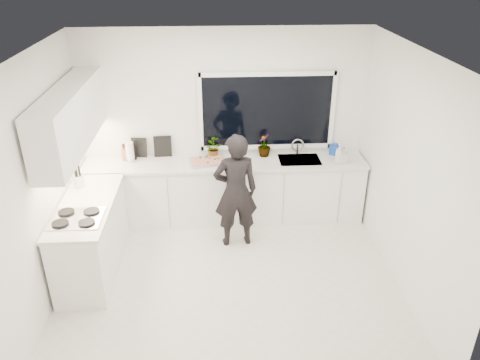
{
  "coord_description": "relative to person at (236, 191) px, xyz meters",
  "views": [
    {
      "loc": [
        -0.14,
        -4.52,
        3.63
      ],
      "look_at": [
        0.15,
        0.4,
        1.15
      ],
      "focal_mm": 35.0,
      "sensor_mm": 36.0,
      "label": 1
    }
  ],
  "objects": [
    {
      "name": "floor",
      "position": [
        -0.11,
        -0.8,
        -0.8
      ],
      "size": [
        4.0,
        3.5,
        0.02
      ],
      "primitive_type": "cube",
      "color": "beige",
      "rests_on": "ground"
    },
    {
      "name": "knife_block",
      "position": [
        -1.49,
        0.79,
        0.24
      ],
      "size": [
        0.13,
        0.1,
        0.22
      ],
      "primitive_type": "cube",
      "rotation": [
        0.0,
        0.0,
        -0.02
      ],
      "color": "olive",
      "rests_on": "countertop_back"
    },
    {
      "name": "picture_frame_small",
      "position": [
        -0.99,
        0.89,
        0.28
      ],
      "size": [
        0.25,
        0.03,
        0.3
      ],
      "primitive_type": "cube",
      "rotation": [
        0.0,
        0.0,
        0.04
      ],
      "color": "black",
      "rests_on": "countertop_back"
    },
    {
      "name": "stovetop",
      "position": [
        -1.8,
        -0.8,
        0.15
      ],
      "size": [
        0.56,
        0.48,
        0.03
      ],
      "primitive_type": "cube",
      "color": "black",
      "rests_on": "countertop_left"
    },
    {
      "name": "window",
      "position": [
        0.49,
        0.93,
        0.76
      ],
      "size": [
        1.8,
        0.02,
        1.0
      ],
      "primitive_type": "cube",
      "color": "black",
      "rests_on": "wall_back"
    },
    {
      "name": "upper_cabinets",
      "position": [
        -1.9,
        -0.1,
        1.06
      ],
      "size": [
        0.34,
        2.1,
        0.7
      ],
      "primitive_type": "cube",
      "color": "white",
      "rests_on": "wall_left"
    },
    {
      "name": "sink",
      "position": [
        0.94,
        0.65,
        0.08
      ],
      "size": [
        0.58,
        0.42,
        0.14
      ],
      "primitive_type": "cube",
      "color": "silver",
      "rests_on": "countertop_back"
    },
    {
      "name": "countertop_left",
      "position": [
        -1.78,
        -0.45,
        0.11
      ],
      "size": [
        0.62,
        1.6,
        0.04
      ],
      "primitive_type": "cube",
      "color": "silver",
      "rests_on": "base_cabinets_left"
    },
    {
      "name": "wall_left",
      "position": [
        -2.12,
        -0.8,
        0.56
      ],
      "size": [
        0.02,
        3.5,
        2.7
      ],
      "primitive_type": "cube",
      "color": "white",
      "rests_on": "ground"
    },
    {
      "name": "paper_towel_roll",
      "position": [
        -1.44,
        0.75,
        0.26
      ],
      "size": [
        0.13,
        0.13,
        0.26
      ],
      "primitive_type": "cylinder",
      "rotation": [
        0.0,
        0.0,
        -0.21
      ],
      "color": "white",
      "rests_on": "countertop_back"
    },
    {
      "name": "person",
      "position": [
        0.0,
        0.0,
        0.0
      ],
      "size": [
        0.62,
        0.45,
        1.58
      ],
      "primitive_type": "imported",
      "rotation": [
        0.0,
        0.0,
        3.27
      ],
      "color": "black",
      "rests_on": "floor"
    },
    {
      "name": "pizza",
      "position": [
        -0.36,
        0.62,
        0.16
      ],
      "size": [
        0.5,
        0.39,
        0.01
      ],
      "primitive_type": "cube",
      "rotation": [
        0.0,
        0.0,
        0.16
      ],
      "color": "#BA3418",
      "rests_on": "pizza_tray"
    },
    {
      "name": "countertop_back",
      "position": [
        -0.11,
        0.64,
        0.11
      ],
      "size": [
        3.94,
        0.62,
        0.04
      ],
      "primitive_type": "cube",
      "color": "silver",
      "rests_on": "base_cabinets_back"
    },
    {
      "name": "herb_plants",
      "position": [
        0.05,
        0.81,
        0.28
      ],
      "size": [
        1.01,
        0.32,
        0.33
      ],
      "color": "#26662D",
      "rests_on": "countertop_back"
    },
    {
      "name": "faucet",
      "position": [
        0.94,
        0.85,
        0.24
      ],
      "size": [
        0.03,
        0.03,
        0.22
      ],
      "primitive_type": "cylinder",
      "color": "silver",
      "rests_on": "countertop_back"
    },
    {
      "name": "wall_right",
      "position": [
        1.9,
        -0.8,
        0.56
      ],
      "size": [
        0.02,
        3.5,
        2.7
      ],
      "primitive_type": "cube",
      "color": "white",
      "rests_on": "ground"
    },
    {
      "name": "base_cabinets_back",
      "position": [
        -0.11,
        0.65,
        -0.35
      ],
      "size": [
        3.92,
        0.58,
        0.88
      ],
      "primitive_type": "cube",
      "color": "white",
      "rests_on": "floor"
    },
    {
      "name": "soap_bottles",
      "position": [
        1.48,
        0.5,
        0.26
      ],
      "size": [
        0.19,
        0.14,
        0.28
      ],
      "color": "#D8BF66",
      "rests_on": "countertop_back"
    },
    {
      "name": "watering_can",
      "position": [
        1.46,
        0.81,
        0.2
      ],
      "size": [
        0.16,
        0.16,
        0.13
      ],
      "primitive_type": "cylinder",
      "rotation": [
        0.0,
        0.0,
        0.12
      ],
      "color": "#1342B7",
      "rests_on": "countertop_back"
    },
    {
      "name": "ceiling",
      "position": [
        -0.11,
        -0.8,
        1.92
      ],
      "size": [
        4.0,
        3.5,
        0.02
      ],
      "primitive_type": "cube",
      "color": "white",
      "rests_on": "wall_back"
    },
    {
      "name": "pizza_tray",
      "position": [
        -0.36,
        0.62,
        0.15
      ],
      "size": [
        0.55,
        0.44,
        0.03
      ],
      "primitive_type": "cube",
      "rotation": [
        0.0,
        0.0,
        0.16
      ],
      "color": "silver",
      "rests_on": "countertop_back"
    },
    {
      "name": "base_cabinets_left",
      "position": [
        -1.78,
        -0.45,
        -0.35
      ],
      "size": [
        0.58,
        1.6,
        0.88
      ],
      "primitive_type": "cube",
      "color": "white",
      "rests_on": "floor"
    },
    {
      "name": "wall_back",
      "position": [
        -0.11,
        0.96,
        0.56
      ],
      "size": [
        4.0,
        0.02,
        2.7
      ],
      "primitive_type": "cube",
      "color": "white",
      "rests_on": "ground"
    },
    {
      "name": "utensil_crock",
      "position": [
        -1.96,
        0.0,
        0.21
      ],
      "size": [
        0.13,
        0.13,
        0.16
      ],
      "primitive_type": "cylinder",
      "rotation": [
        0.0,
        0.0,
        0.03
      ],
      "color": "silver",
      "rests_on": "countertop_left"
    },
    {
      "name": "picture_frame_large",
      "position": [
        -1.33,
        0.89,
        0.27
      ],
      "size": [
        0.22,
        0.05,
        0.28
      ],
      "primitive_type": "cube",
      "rotation": [
        0.0,
        0.0,
        -0.13
      ],
      "color": "black",
      "rests_on": "countertop_back"
    }
  ]
}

